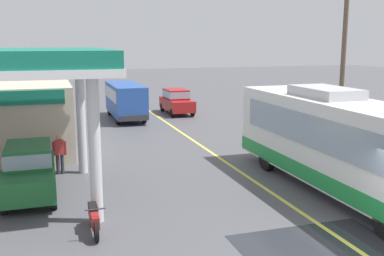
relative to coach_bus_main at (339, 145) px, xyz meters
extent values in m
plane|color=#4C4C51|center=(-2.29, 15.29, -1.72)|extent=(120.00, 120.00, 0.00)
cube|color=#D8CC4C|center=(-2.29, 10.29, -1.72)|extent=(0.16, 50.00, 0.01)
cube|color=white|center=(0.00, 0.01, 0.16)|extent=(2.50, 11.00, 2.90)
cube|color=#1E8C3F|center=(0.00, 0.01, -0.94)|extent=(2.54, 11.04, 0.56)
cube|color=#8C9EAD|center=(-1.27, 0.01, 0.61)|extent=(0.06, 9.35, 1.10)
cube|color=#8C9EAD|center=(1.27, 0.01, 0.61)|extent=(0.06, 9.35, 1.10)
cube|color=#B2B2B7|center=(0.00, 1.01, 1.79)|extent=(1.60, 2.80, 0.36)
cylinder|color=black|center=(-1.10, 3.31, -1.22)|extent=(0.30, 1.00, 1.00)
cylinder|color=black|center=(1.10, 3.31, -1.22)|extent=(0.30, 1.00, 1.00)
cylinder|color=silver|center=(-8.52, -0.14, 0.58)|extent=(0.36, 0.36, 4.60)
cylinder|color=silver|center=(-8.52, 5.26, 0.58)|extent=(0.36, 0.36, 4.60)
cube|color=#1E602D|center=(-10.52, 2.84, -1.00)|extent=(1.70, 4.20, 0.80)
cube|color=#1E602D|center=(-10.52, 3.04, -0.25)|extent=(1.50, 2.31, 0.70)
cube|color=#8C9EAD|center=(-10.52, 3.04, -0.25)|extent=(1.53, 2.35, 0.49)
cylinder|color=black|center=(-11.27, 1.34, -1.40)|extent=(0.20, 0.64, 0.64)
cylinder|color=black|center=(-9.77, 1.34, -1.40)|extent=(0.20, 0.64, 0.64)
cylinder|color=black|center=(-11.27, 4.34, -1.40)|extent=(0.20, 0.64, 0.64)
cylinder|color=black|center=(-9.77, 4.34, -1.40)|extent=(0.20, 0.64, 0.64)
cube|color=#264C9E|center=(-4.62, 17.90, -0.33)|extent=(2.00, 6.00, 2.10)
cube|color=#8C9EAD|center=(-4.62, 17.90, 0.07)|extent=(2.04, 5.10, 0.80)
cube|color=#2D2D33|center=(-4.62, 14.85, -1.18)|extent=(1.90, 0.16, 0.36)
cylinder|color=black|center=(-5.50, 15.90, -1.34)|extent=(0.22, 0.76, 0.76)
cylinder|color=black|center=(-3.74, 15.90, -1.34)|extent=(0.22, 0.76, 0.76)
cylinder|color=black|center=(-5.50, 19.90, -1.34)|extent=(0.22, 0.76, 0.76)
cylinder|color=black|center=(-3.74, 19.90, -1.34)|extent=(0.22, 0.76, 0.76)
cylinder|color=black|center=(-8.71, -1.57, -1.42)|extent=(0.10, 0.60, 0.60)
cylinder|color=black|center=(-8.71, -0.37, -1.42)|extent=(0.10, 0.60, 0.60)
cube|color=maroon|center=(-8.71, -0.97, -1.22)|extent=(0.20, 1.30, 0.36)
cube|color=black|center=(-8.71, -0.82, -1.00)|extent=(0.24, 0.60, 0.12)
cylinder|color=#2D2D33|center=(-8.71, -1.52, -0.82)|extent=(0.55, 0.04, 0.04)
cylinder|color=#33333F|center=(-10.99, 3.69, -1.31)|extent=(0.14, 0.14, 0.82)
cylinder|color=#33333F|center=(-10.81, 3.69, -1.31)|extent=(0.14, 0.14, 0.82)
cube|color=#3359B2|center=(-10.90, 3.69, -0.60)|extent=(0.36, 0.22, 0.60)
sphere|color=tan|center=(-10.90, 3.69, -0.17)|extent=(0.22, 0.22, 0.22)
cylinder|color=#3359B2|center=(-11.13, 3.69, -0.65)|extent=(0.09, 0.09, 0.58)
cylinder|color=#3359B2|center=(-10.67, 3.69, -0.65)|extent=(0.09, 0.09, 0.58)
cylinder|color=#33333F|center=(-9.52, 5.36, -1.31)|extent=(0.14, 0.14, 0.82)
cylinder|color=#33333F|center=(-9.34, 5.36, -1.31)|extent=(0.14, 0.14, 0.82)
cube|color=#BF3333|center=(-9.43, 5.36, -0.60)|extent=(0.36, 0.22, 0.60)
sphere|color=tan|center=(-9.43, 5.36, -0.17)|extent=(0.22, 0.22, 0.22)
cylinder|color=#BF3333|center=(-9.66, 5.36, -0.65)|extent=(0.09, 0.09, 0.58)
cylinder|color=#BF3333|center=(-9.20, 5.36, -0.65)|extent=(0.09, 0.09, 0.58)
cube|color=maroon|center=(-0.58, 19.07, -1.00)|extent=(1.70, 4.20, 0.80)
cube|color=maroon|center=(-0.58, 19.27, -0.25)|extent=(1.50, 2.31, 0.70)
cube|color=#8C9EAD|center=(-0.58, 19.27, -0.25)|extent=(1.53, 2.35, 0.49)
cylinder|color=black|center=(-1.33, 17.57, -1.40)|extent=(0.20, 0.64, 0.64)
cylinder|color=black|center=(0.17, 17.57, -1.40)|extent=(0.20, 0.64, 0.64)
cylinder|color=black|center=(-1.33, 20.57, -1.40)|extent=(0.20, 0.64, 0.64)
cylinder|color=black|center=(0.17, 20.57, -1.40)|extent=(0.20, 0.64, 0.64)
cylinder|color=brown|center=(4.66, 6.46, 2.42)|extent=(0.24, 0.24, 8.28)
camera|label=1|loc=(-9.74, -13.29, 3.62)|focal=42.32mm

